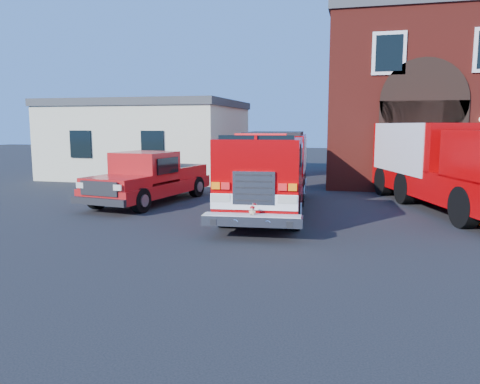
% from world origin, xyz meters
% --- Properties ---
extents(ground, '(100.00, 100.00, 0.00)m').
position_xyz_m(ground, '(0.00, 0.00, 0.00)').
color(ground, black).
rests_on(ground, ground).
extents(parking_stripe_mid, '(0.12, 3.00, 0.01)m').
position_xyz_m(parking_stripe_mid, '(6.50, 4.00, 0.00)').
color(parking_stripe_mid, yellow).
rests_on(parking_stripe_mid, ground).
extents(parking_stripe_far, '(0.12, 3.00, 0.01)m').
position_xyz_m(parking_stripe_far, '(6.50, 7.00, 0.00)').
color(parking_stripe_far, yellow).
rests_on(parking_stripe_far, ground).
extents(side_building, '(10.20, 8.20, 4.35)m').
position_xyz_m(side_building, '(-9.00, 13.00, 2.20)').
color(side_building, beige).
rests_on(side_building, ground).
extents(fire_engine, '(3.19, 9.03, 2.73)m').
position_xyz_m(fire_engine, '(-0.11, 3.47, 1.41)').
color(fire_engine, black).
rests_on(fire_engine, ground).
extents(pickup_truck, '(3.10, 6.28, 1.97)m').
position_xyz_m(pickup_truck, '(-4.88, 4.00, 0.93)').
color(pickup_truck, black).
rests_on(pickup_truck, ground).
extents(secondary_truck, '(5.57, 9.81, 3.04)m').
position_xyz_m(secondary_truck, '(6.10, 5.44, 1.66)').
color(secondary_truck, black).
rests_on(secondary_truck, ground).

